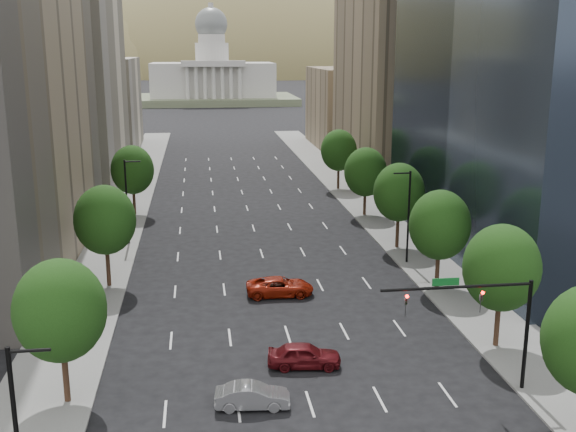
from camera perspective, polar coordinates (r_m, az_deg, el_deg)
name	(u,v)px	position (r m, az deg, el deg)	size (l,w,h in m)	color
sidewalk_left	(104,259)	(69.07, -15.15, -3.48)	(6.00, 200.00, 0.15)	slate
sidewalk_right	(411,247)	(71.70, 10.22, -2.56)	(6.00, 200.00, 0.15)	slate
midrise_cream_left	(68,65)	(110.07, -17.89, 11.91)	(14.00, 30.00, 35.00)	beige
filler_left	(101,104)	(143.09, -15.35, 8.99)	(14.00, 26.00, 18.00)	beige
parking_tan_right	(396,81)	(109.96, 9.00, 11.09)	(14.00, 30.00, 30.00)	#8C7759
filler_right	(349,108)	(142.33, 5.12, 9.00)	(14.00, 26.00, 16.00)	#8C7759
tree_right_1	(502,268)	(48.17, 17.41, -4.16)	(5.20, 5.20, 8.75)	#382316
tree_right_2	(440,225)	(58.84, 12.57, -0.74)	(5.20, 5.20, 8.61)	#382316
tree_right_3	(399,192)	(69.85, 9.25, 1.96)	(5.20, 5.20, 8.89)	#382316
tree_right_4	(366,172)	(83.17, 6.49, 3.67)	(5.20, 5.20, 8.46)	#382316
tree_right_5	(339,150)	(98.52, 4.26, 5.49)	(5.20, 5.20, 8.75)	#382316
tree_left_0	(60,311)	(40.87, -18.50, -7.50)	(5.20, 5.20, 8.75)	#382316
tree_left_1	(105,220)	(59.66, -15.04, -0.33)	(5.20, 5.20, 8.97)	#382316
tree_left_2	(132,170)	(85.02, -12.87, 3.78)	(5.20, 5.20, 8.68)	#382316
streetlight_rn	(408,214)	(65.26, 9.99, 0.14)	(1.70, 0.20, 9.00)	black
streetlight_ln	(127,200)	(72.42, -13.28, 1.35)	(1.70, 0.20, 9.00)	black
traffic_signal	(489,312)	(41.83, 16.42, -7.69)	(9.12, 0.40, 7.38)	black
capitol	(213,79)	(255.42, -6.31, 11.28)	(60.00, 40.00, 35.20)	#596647
foothills	(244,114)	(608.90, -3.72, 8.48)	(720.00, 413.00, 263.00)	brown
car_maroon	(304,355)	(45.03, 1.37, -11.55)	(1.91, 4.74, 1.62)	#540E12
car_silver	(252,396)	(40.55, -3.00, -14.79)	(1.50, 4.31, 1.42)	gray
car_red_far	(280,287)	(57.13, -0.68, -5.91)	(2.58, 5.60, 1.56)	maroon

